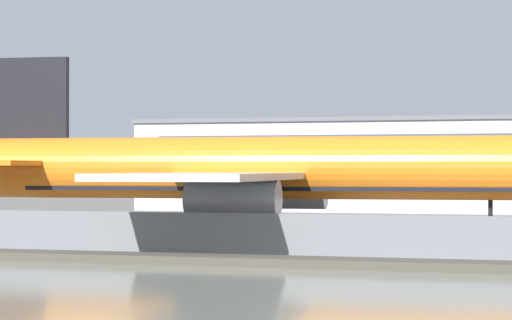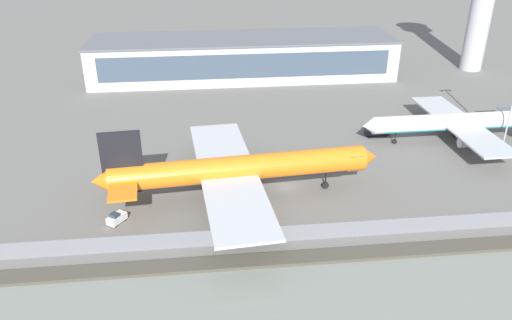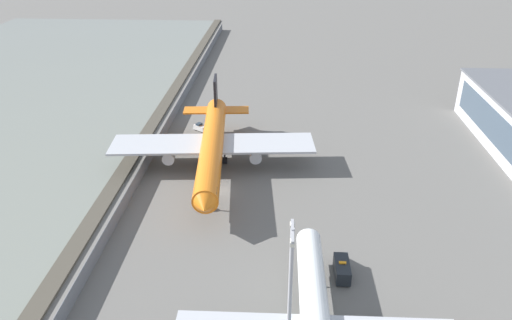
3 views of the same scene
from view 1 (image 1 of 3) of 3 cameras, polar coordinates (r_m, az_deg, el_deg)
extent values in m
plane|color=#66635E|center=(86.42, 6.68, -3.97)|extent=(500.00, 500.00, 0.00)
cube|color=#474238|center=(66.47, 3.19, -4.85)|extent=(320.00, 3.00, 0.50)
cube|color=slate|center=(70.74, 4.12, -3.67)|extent=(280.00, 0.08, 2.72)
cylinder|color=slate|center=(70.74, 4.12, -3.67)|extent=(0.10, 0.10, 2.72)
cylinder|color=orange|center=(86.01, 0.89, -0.37)|extent=(43.27, 7.99, 4.44)
cube|color=black|center=(86.02, 0.89, -1.18)|extent=(36.76, 6.57, 0.80)
cube|color=#B7BABF|center=(96.57, 0.96, -0.69)|extent=(11.15, 21.38, 0.44)
cube|color=#B7BABF|center=(76.50, -2.34, -0.78)|extent=(11.15, 21.38, 0.44)
cylinder|color=#B7BABF|center=(94.70, 1.51, -1.57)|extent=(6.21, 2.93, 2.44)
cylinder|color=#B7BABF|center=(77.79, -1.10, -1.84)|extent=(6.21, 2.93, 2.44)
cube|color=black|center=(92.06, -10.72, 2.41)|extent=(6.48, 1.07, 7.55)
cube|color=orange|center=(95.43, -9.79, -0.16)|extent=(4.92, 7.91, 0.36)
cube|color=orange|center=(88.50, -11.71, -0.14)|extent=(4.92, 7.91, 0.36)
cylinder|color=black|center=(84.16, 10.98, -2.76)|extent=(0.31, 0.31, 2.60)
cylinder|color=black|center=(84.22, 10.98, -3.64)|extent=(1.28, 0.59, 1.24)
cylinder|color=black|center=(89.04, -0.68, -2.63)|extent=(0.36, 0.36, 2.60)
cylinder|color=black|center=(89.10, -0.68, -3.47)|extent=(1.51, 1.11, 1.43)
cylinder|color=black|center=(84.52, -1.45, -2.75)|extent=(0.36, 0.36, 2.60)
cylinder|color=black|center=(84.59, -1.45, -3.63)|extent=(1.51, 1.11, 1.43)
cylinder|color=black|center=(88.84, -11.93, -3.64)|extent=(0.58, 0.70, 0.70)
cube|color=#B2B2B7|center=(153.49, 10.95, -0.32)|extent=(86.95, 21.50, 11.07)
cube|color=#3D4C5B|center=(142.75, 10.41, -0.10)|extent=(79.99, 0.16, 6.64)
cube|color=#5B5E63|center=(153.60, 10.94, 1.84)|extent=(87.55, 22.10, 0.50)
camera|label=2|loc=(49.96, -56.31, 49.91)|focal=35.00mm
camera|label=3|loc=(123.22, 51.70, 19.92)|focal=35.00mm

